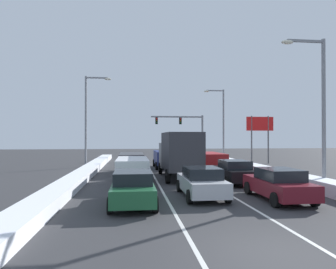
{
  "coord_description": "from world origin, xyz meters",
  "views": [
    {
      "loc": [
        -3.36,
        -7.56,
        2.99
      ],
      "look_at": [
        0.9,
        29.12,
        3.38
      ],
      "focal_mm": 32.66,
      "sensor_mm": 36.0,
      "label": 1
    }
  ],
  "objects_px": {
    "suv_navy_center_lane_third": "(165,158)",
    "suv_white_left_lane_second": "(132,169)",
    "roadside_sign_right": "(260,129)",
    "street_lamp_left_mid": "(89,113)",
    "sedan_black_right_lane_second": "(234,172)",
    "sedan_green_left_lane_nearest": "(133,188)",
    "suv_charcoal_left_lane_third": "(131,161)",
    "traffic_light_gantry": "(186,127)",
    "suv_red_right_lane_third": "(209,160)",
    "street_lamp_right_near": "(318,100)",
    "sedan_silver_center_lane_nearest": "(201,182)",
    "sedan_maroon_right_lane_nearest": "(278,184)",
    "street_lamp_right_mid": "(221,119)",
    "box_truck_center_lane_second": "(179,152)"
  },
  "relations": [
    {
      "from": "street_lamp_left_mid",
      "to": "traffic_light_gantry",
      "type": "bearing_deg",
      "value": 42.9
    },
    {
      "from": "street_lamp_left_mid",
      "to": "roadside_sign_right",
      "type": "bearing_deg",
      "value": 6.02
    },
    {
      "from": "sedan_black_right_lane_second",
      "to": "sedan_silver_center_lane_nearest",
      "type": "bearing_deg",
      "value": -126.06
    },
    {
      "from": "suv_charcoal_left_lane_third",
      "to": "street_lamp_left_mid",
      "type": "xyz_separation_m",
      "value": [
        -4.3,
        5.94,
        4.44
      ]
    },
    {
      "from": "sedan_black_right_lane_second",
      "to": "suv_charcoal_left_lane_third",
      "type": "bearing_deg",
      "value": 136.96
    },
    {
      "from": "traffic_light_gantry",
      "to": "sedan_black_right_lane_second",
      "type": "bearing_deg",
      "value": -92.41
    },
    {
      "from": "sedan_black_right_lane_second",
      "to": "sedan_green_left_lane_nearest",
      "type": "relative_size",
      "value": 1.0
    },
    {
      "from": "box_truck_center_lane_second",
      "to": "roadside_sign_right",
      "type": "height_order",
      "value": "roadside_sign_right"
    },
    {
      "from": "sedan_black_right_lane_second",
      "to": "suv_charcoal_left_lane_third",
      "type": "distance_m",
      "value": 9.22
    },
    {
      "from": "sedan_black_right_lane_second",
      "to": "traffic_light_gantry",
      "type": "relative_size",
      "value": 0.6
    },
    {
      "from": "suv_charcoal_left_lane_third",
      "to": "traffic_light_gantry",
      "type": "bearing_deg",
      "value": 65.71
    },
    {
      "from": "traffic_light_gantry",
      "to": "street_lamp_left_mid",
      "type": "relative_size",
      "value": 0.81
    },
    {
      "from": "sedan_black_right_lane_second",
      "to": "traffic_light_gantry",
      "type": "height_order",
      "value": "traffic_light_gantry"
    },
    {
      "from": "suv_red_right_lane_third",
      "to": "suv_white_left_lane_second",
      "type": "relative_size",
      "value": 1.0
    },
    {
      "from": "suv_red_right_lane_third",
      "to": "street_lamp_right_mid",
      "type": "distance_m",
      "value": 13.19
    },
    {
      "from": "sedan_black_right_lane_second",
      "to": "suv_navy_center_lane_third",
      "type": "relative_size",
      "value": 0.92
    },
    {
      "from": "suv_red_right_lane_third",
      "to": "suv_navy_center_lane_third",
      "type": "xyz_separation_m",
      "value": [
        -3.45,
        4.01,
        0.0
      ]
    },
    {
      "from": "box_truck_center_lane_second",
      "to": "street_lamp_left_mid",
      "type": "height_order",
      "value": "street_lamp_left_mid"
    },
    {
      "from": "sedan_black_right_lane_second",
      "to": "roadside_sign_right",
      "type": "bearing_deg",
      "value": 60.81
    },
    {
      "from": "street_lamp_right_near",
      "to": "box_truck_center_lane_second",
      "type": "bearing_deg",
      "value": 140.58
    },
    {
      "from": "traffic_light_gantry",
      "to": "suv_navy_center_lane_third",
      "type": "bearing_deg",
      "value": -109.0
    },
    {
      "from": "roadside_sign_right",
      "to": "suv_white_left_lane_second",
      "type": "bearing_deg",
      "value": -136.09
    },
    {
      "from": "suv_red_right_lane_third",
      "to": "suv_navy_center_lane_third",
      "type": "distance_m",
      "value": 5.29
    },
    {
      "from": "suv_red_right_lane_third",
      "to": "sedan_silver_center_lane_nearest",
      "type": "xyz_separation_m",
      "value": [
        -3.2,
        -10.88,
        -0.25
      ]
    },
    {
      "from": "street_lamp_right_near",
      "to": "street_lamp_left_mid",
      "type": "xyz_separation_m",
      "value": [
        -14.98,
        15.31,
        0.3
      ]
    },
    {
      "from": "sedan_green_left_lane_nearest",
      "to": "traffic_light_gantry",
      "type": "xyz_separation_m",
      "value": [
        7.61,
        29.19,
        3.73
      ]
    },
    {
      "from": "suv_charcoal_left_lane_third",
      "to": "street_lamp_left_mid",
      "type": "relative_size",
      "value": 0.53
    },
    {
      "from": "sedan_silver_center_lane_nearest",
      "to": "suv_white_left_lane_second",
      "type": "relative_size",
      "value": 0.92
    },
    {
      "from": "suv_white_left_lane_second",
      "to": "suv_charcoal_left_lane_third",
      "type": "relative_size",
      "value": 1.0
    },
    {
      "from": "sedan_maroon_right_lane_nearest",
      "to": "street_lamp_right_mid",
      "type": "xyz_separation_m",
      "value": [
        4.16,
        23.62,
        4.61
      ]
    },
    {
      "from": "sedan_black_right_lane_second",
      "to": "sedan_green_left_lane_nearest",
      "type": "distance_m",
      "value": 8.81
    },
    {
      "from": "sedan_green_left_lane_nearest",
      "to": "roadside_sign_right",
      "type": "bearing_deg",
      "value": 53.96
    },
    {
      "from": "suv_red_right_lane_third",
      "to": "sedan_green_left_lane_nearest",
      "type": "height_order",
      "value": "suv_red_right_lane_third"
    },
    {
      "from": "suv_red_right_lane_third",
      "to": "street_lamp_left_mid",
      "type": "distance_m",
      "value": 13.2
    },
    {
      "from": "sedan_silver_center_lane_nearest",
      "to": "street_lamp_left_mid",
      "type": "bearing_deg",
      "value": 115.24
    },
    {
      "from": "suv_charcoal_left_lane_third",
      "to": "roadside_sign_right",
      "type": "height_order",
      "value": "roadside_sign_right"
    },
    {
      "from": "street_lamp_left_mid",
      "to": "roadside_sign_right",
      "type": "height_order",
      "value": "street_lamp_left_mid"
    },
    {
      "from": "sedan_silver_center_lane_nearest",
      "to": "sedan_green_left_lane_nearest",
      "type": "relative_size",
      "value": 1.0
    },
    {
      "from": "suv_red_right_lane_third",
      "to": "suv_navy_center_lane_third",
      "type": "relative_size",
      "value": 1.0
    },
    {
      "from": "sedan_maroon_right_lane_nearest",
      "to": "roadside_sign_right",
      "type": "height_order",
      "value": "roadside_sign_right"
    },
    {
      "from": "sedan_silver_center_lane_nearest",
      "to": "street_lamp_right_near",
      "type": "relative_size",
      "value": 0.52
    },
    {
      "from": "suv_charcoal_left_lane_third",
      "to": "traffic_light_gantry",
      "type": "height_order",
      "value": "traffic_light_gantry"
    },
    {
      "from": "sedan_black_right_lane_second",
      "to": "suv_charcoal_left_lane_third",
      "type": "height_order",
      "value": "suv_charcoal_left_lane_third"
    },
    {
      "from": "sedan_black_right_lane_second",
      "to": "suv_navy_center_lane_third",
      "type": "bearing_deg",
      "value": 108.21
    },
    {
      "from": "suv_white_left_lane_second",
      "to": "roadside_sign_right",
      "type": "xyz_separation_m",
      "value": [
        14.6,
        14.06,
        3.0
      ]
    },
    {
      "from": "suv_navy_center_lane_third",
      "to": "suv_white_left_lane_second",
      "type": "relative_size",
      "value": 1.0
    },
    {
      "from": "suv_navy_center_lane_third",
      "to": "street_lamp_right_near",
      "type": "distance_m",
      "value": 16.01
    },
    {
      "from": "street_lamp_right_near",
      "to": "street_lamp_left_mid",
      "type": "distance_m",
      "value": 21.42
    },
    {
      "from": "box_truck_center_lane_second",
      "to": "street_lamp_left_mid",
      "type": "relative_size",
      "value": 0.78
    },
    {
      "from": "suv_navy_center_lane_third",
      "to": "sedan_green_left_lane_nearest",
      "type": "height_order",
      "value": "suv_navy_center_lane_third"
    }
  ]
}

